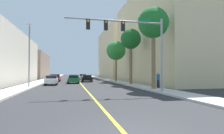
{
  "coord_description": "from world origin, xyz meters",
  "views": [
    {
      "loc": [
        -1.68,
        -5.45,
        1.94
      ],
      "look_at": [
        4.24,
        20.87,
        2.67
      ],
      "focal_mm": 29.67,
      "sensor_mm": 36.0,
      "label": 1
    }
  ],
  "objects_px": {
    "palm_near": "(153,24)",
    "palm_mid": "(131,40)",
    "car_blue": "(73,78)",
    "car_green": "(73,79)",
    "car_red": "(55,78)",
    "street_lamp": "(29,52)",
    "car_black": "(87,78)",
    "traffic_signal_mast": "(132,36)",
    "car_white": "(52,80)",
    "pedestrian": "(158,80)",
    "palm_far": "(116,51)",
    "car_silver": "(83,76)"
  },
  "relations": [
    {
      "from": "car_silver",
      "to": "palm_far",
      "type": "bearing_deg",
      "value": -73.36
    },
    {
      "from": "traffic_signal_mast",
      "to": "car_red",
      "type": "relative_size",
      "value": 2.27
    },
    {
      "from": "palm_mid",
      "to": "car_red",
      "type": "relative_size",
      "value": 2.15
    },
    {
      "from": "traffic_signal_mast",
      "to": "car_black",
      "type": "xyz_separation_m",
      "value": [
        -2.15,
        21.54,
        -4.38
      ]
    },
    {
      "from": "palm_mid",
      "to": "palm_far",
      "type": "relative_size",
      "value": 1.08
    },
    {
      "from": "traffic_signal_mast",
      "to": "car_silver",
      "type": "bearing_deg",
      "value": 93.25
    },
    {
      "from": "palm_far",
      "to": "car_red",
      "type": "distance_m",
      "value": 13.54
    },
    {
      "from": "palm_near",
      "to": "car_black",
      "type": "distance_m",
      "value": 20.31
    },
    {
      "from": "car_green",
      "to": "palm_mid",
      "type": "bearing_deg",
      "value": -39.22
    },
    {
      "from": "car_red",
      "to": "car_white",
      "type": "xyz_separation_m",
      "value": [
        0.21,
        -9.89,
        -0.01
      ]
    },
    {
      "from": "car_white",
      "to": "car_black",
      "type": "relative_size",
      "value": 0.92
    },
    {
      "from": "car_blue",
      "to": "car_green",
      "type": "bearing_deg",
      "value": -92.82
    },
    {
      "from": "street_lamp",
      "to": "car_white",
      "type": "distance_m",
      "value": 6.77
    },
    {
      "from": "car_blue",
      "to": "car_silver",
      "type": "height_order",
      "value": "car_blue"
    },
    {
      "from": "traffic_signal_mast",
      "to": "palm_far",
      "type": "height_order",
      "value": "palm_far"
    },
    {
      "from": "car_blue",
      "to": "car_black",
      "type": "relative_size",
      "value": 1.01
    },
    {
      "from": "car_green",
      "to": "car_black",
      "type": "relative_size",
      "value": 1.03
    },
    {
      "from": "car_white",
      "to": "car_silver",
      "type": "bearing_deg",
      "value": -107.05
    },
    {
      "from": "car_blue",
      "to": "pedestrian",
      "type": "distance_m",
      "value": 22.35
    },
    {
      "from": "palm_near",
      "to": "palm_mid",
      "type": "xyz_separation_m",
      "value": [
        0.06,
        7.92,
        -0.41
      ]
    },
    {
      "from": "street_lamp",
      "to": "palm_mid",
      "type": "xyz_separation_m",
      "value": [
        13.77,
        2.54,
        2.42
      ]
    },
    {
      "from": "palm_near",
      "to": "car_red",
      "type": "bearing_deg",
      "value": 119.89
    },
    {
      "from": "street_lamp",
      "to": "car_white",
      "type": "bearing_deg",
      "value": 68.34
    },
    {
      "from": "palm_near",
      "to": "palm_mid",
      "type": "relative_size",
      "value": 1.06
    },
    {
      "from": "palm_mid",
      "to": "pedestrian",
      "type": "height_order",
      "value": "palm_mid"
    },
    {
      "from": "street_lamp",
      "to": "palm_far",
      "type": "distance_m",
      "value": 17.11
    },
    {
      "from": "street_lamp",
      "to": "palm_mid",
      "type": "height_order",
      "value": "palm_mid"
    },
    {
      "from": "car_blue",
      "to": "car_red",
      "type": "bearing_deg",
      "value": -175.54
    },
    {
      "from": "traffic_signal_mast",
      "to": "palm_mid",
      "type": "xyz_separation_m",
      "value": [
        3.57,
        11.06,
        1.72
      ]
    },
    {
      "from": "palm_near",
      "to": "palm_far",
      "type": "distance_m",
      "value": 15.89
    },
    {
      "from": "traffic_signal_mast",
      "to": "palm_near",
      "type": "height_order",
      "value": "palm_near"
    },
    {
      "from": "palm_far",
      "to": "car_red",
      "type": "relative_size",
      "value": 2.0
    },
    {
      "from": "car_blue",
      "to": "car_black",
      "type": "distance_m",
      "value": 3.69
    },
    {
      "from": "palm_near",
      "to": "car_white",
      "type": "xyz_separation_m",
      "value": [
        -11.61,
        10.68,
        -6.48
      ]
    },
    {
      "from": "traffic_signal_mast",
      "to": "car_white",
      "type": "height_order",
      "value": "traffic_signal_mast"
    },
    {
      "from": "palm_near",
      "to": "car_silver",
      "type": "bearing_deg",
      "value": 99.67
    },
    {
      "from": "car_black",
      "to": "car_green",
      "type": "bearing_deg",
      "value": -122.04
    },
    {
      "from": "car_black",
      "to": "car_white",
      "type": "bearing_deg",
      "value": -127.0
    },
    {
      "from": "street_lamp",
      "to": "palm_mid",
      "type": "bearing_deg",
      "value": 10.46
    },
    {
      "from": "palm_mid",
      "to": "car_black",
      "type": "xyz_separation_m",
      "value": [
        -5.71,
        10.47,
        -6.1
      ]
    },
    {
      "from": "street_lamp",
      "to": "car_black",
      "type": "height_order",
      "value": "street_lamp"
    },
    {
      "from": "car_silver",
      "to": "car_blue",
      "type": "bearing_deg",
      "value": -104.43
    },
    {
      "from": "palm_mid",
      "to": "car_blue",
      "type": "bearing_deg",
      "value": 122.59
    },
    {
      "from": "street_lamp",
      "to": "palm_far",
      "type": "relative_size",
      "value": 0.99
    },
    {
      "from": "street_lamp",
      "to": "palm_far",
      "type": "height_order",
      "value": "palm_far"
    },
    {
      "from": "car_green",
      "to": "car_red",
      "type": "height_order",
      "value": "car_red"
    },
    {
      "from": "car_green",
      "to": "car_black",
      "type": "distance_m",
      "value": 5.0
    },
    {
      "from": "traffic_signal_mast",
      "to": "street_lamp",
      "type": "height_order",
      "value": "street_lamp"
    },
    {
      "from": "street_lamp",
      "to": "palm_near",
      "type": "distance_m",
      "value": 15.0
    },
    {
      "from": "street_lamp",
      "to": "car_green",
      "type": "distance_m",
      "value": 10.95
    }
  ]
}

